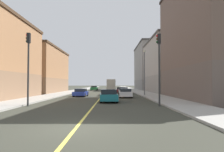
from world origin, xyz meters
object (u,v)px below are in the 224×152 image
(building_left_near, at_px, (211,36))
(building_left_far, at_px, (151,67))
(building_right_midblock, at_px, (42,71))
(car_yellow, at_px, (111,88))
(car_maroon, at_px, (122,90))
(traffic_light_left_near, at_px, (160,60))
(car_blue, at_px, (82,93))
(box_truck, at_px, (112,85))
(car_white, at_px, (126,93))
(car_green, at_px, (95,88))
(traffic_light_right_near, at_px, (29,59))
(car_silver, at_px, (124,91))
(car_teal, at_px, (109,96))
(street_lamp_left_near, at_px, (145,68))
(building_left_mid, at_px, (169,66))

(building_left_near, distance_m, building_left_far, 43.68)
(building_right_midblock, bearing_deg, car_yellow, 60.56)
(building_right_midblock, relative_size, car_maroon, 4.71)
(traffic_light_left_near, xyz_separation_m, car_blue, (-9.07, 14.59, -3.56))
(car_yellow, xyz_separation_m, box_truck, (0.44, -16.33, 1.05))
(building_left_far, bearing_deg, car_yellow, 163.73)
(car_white, xyz_separation_m, car_green, (-7.17, 32.77, 0.04))
(traffic_light_right_near, height_order, car_green, traffic_light_right_near)
(traffic_light_left_near, height_order, car_silver, traffic_light_left_near)
(building_left_far, xyz_separation_m, box_truck, (-12.79, -12.47, -5.63))
(building_right_midblock, xyz_separation_m, traffic_light_right_near, (8.30, -29.18, -0.70))
(building_left_far, height_order, car_yellow, building_left_far)
(car_teal, relative_size, car_green, 1.02)
(car_silver, bearing_deg, building_left_near, -51.48)
(traffic_light_left_near, relative_size, car_silver, 1.42)
(traffic_light_left_near, relative_size, car_blue, 1.61)
(car_teal, relative_size, box_truck, 0.55)
(building_left_near, xyz_separation_m, building_left_far, (0.00, 43.68, -0.80))
(traffic_light_left_near, bearing_deg, box_truck, 96.41)
(traffic_light_right_near, xyz_separation_m, car_maroon, (9.39, 27.73, -3.59))
(car_blue, height_order, car_teal, car_teal)
(traffic_light_right_near, relative_size, box_truck, 0.82)
(car_silver, height_order, box_truck, box_truck)
(car_silver, xyz_separation_m, box_truck, (-2.33, 18.07, 1.01))
(building_right_midblock, height_order, car_green, building_right_midblock)
(building_left_far, distance_m, box_truck, 18.73)
(car_white, distance_m, car_maroon, 15.56)
(building_right_midblock, distance_m, car_white, 24.98)
(car_maroon, bearing_deg, car_yellow, 95.17)
(street_lamp_left_near, height_order, car_teal, street_lamp_left_near)
(building_left_far, height_order, car_teal, building_left_far)
(building_right_midblock, height_order, street_lamp_left_near, building_right_midblock)
(car_silver, bearing_deg, car_maroon, 91.97)
(building_left_mid, relative_size, building_left_far, 0.86)
(building_left_far, distance_m, traffic_light_left_near, 52.88)
(building_left_near, xyz_separation_m, car_maroon, (-10.67, 19.27, -7.46))
(street_lamp_left_near, height_order, car_maroon, street_lamp_left_near)
(building_left_mid, relative_size, car_teal, 4.40)
(building_left_mid, relative_size, car_blue, 4.83)
(building_left_mid, relative_size, traffic_light_right_near, 2.96)
(traffic_light_right_near, bearing_deg, car_maroon, 71.29)
(car_green, bearing_deg, building_left_near, -64.05)
(building_left_near, relative_size, car_green, 4.54)
(traffic_light_right_near, xyz_separation_m, box_truck, (7.27, 39.66, -2.55))
(building_left_near, bearing_deg, traffic_light_left_near, -134.59)
(car_silver, bearing_deg, building_left_mid, 36.48)
(car_green, bearing_deg, car_yellow, 67.75)
(building_left_mid, height_order, box_truck, building_left_mid)
(car_white, xyz_separation_m, car_maroon, (-0.09, 15.56, -0.01))
(building_left_mid, relative_size, building_right_midblock, 0.96)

